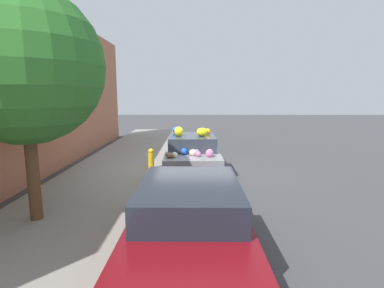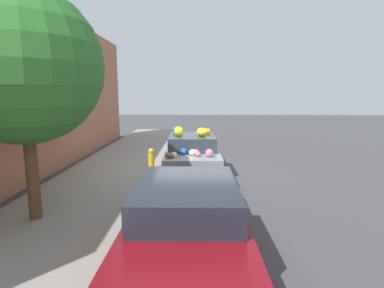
# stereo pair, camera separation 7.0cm
# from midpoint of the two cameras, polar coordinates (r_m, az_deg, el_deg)

# --- Properties ---
(ground_plane) EXTENTS (60.00, 60.00, 0.00)m
(ground_plane) POSITION_cam_midpoint_polar(r_m,az_deg,el_deg) (10.05, 0.33, -5.84)
(ground_plane) COLOR #424244
(sidewalk_curb) EXTENTS (24.00, 3.20, 0.14)m
(sidewalk_curb) POSITION_cam_midpoint_polar(r_m,az_deg,el_deg) (10.39, -14.79, -5.24)
(sidewalk_curb) COLOR gray
(sidewalk_curb) RESTS_ON ground
(building_facade) EXTENTS (18.00, 1.20, 5.56)m
(building_facade) POSITION_cam_midpoint_polar(r_m,az_deg,el_deg) (10.81, -27.03, 8.91)
(building_facade) COLOR #B26B4C
(building_facade) RESTS_ON ground
(street_tree) EXTENTS (3.00, 3.00, 4.54)m
(street_tree) POSITION_cam_midpoint_polar(r_m,az_deg,el_deg) (6.63, -29.70, 12.78)
(street_tree) COLOR brown
(street_tree) RESTS_ON sidewalk_curb
(fire_hydrant) EXTENTS (0.20, 0.20, 0.70)m
(fire_hydrant) POSITION_cam_midpoint_polar(r_m,az_deg,el_deg) (10.27, -7.99, -2.80)
(fire_hydrant) COLOR gold
(fire_hydrant) RESTS_ON sidewalk_curb
(art_car) EXTENTS (3.98, 1.77, 1.64)m
(art_car) POSITION_cam_midpoint_polar(r_m,az_deg,el_deg) (9.87, -0.22, -1.81)
(art_car) COLOR gray
(art_car) RESTS_ON ground
(parked_car_plain) EXTENTS (4.56, 1.75, 1.33)m
(parked_car_plain) POSITION_cam_midpoint_polar(r_m,az_deg,el_deg) (4.91, -0.82, -14.02)
(parked_car_plain) COLOR maroon
(parked_car_plain) RESTS_ON ground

